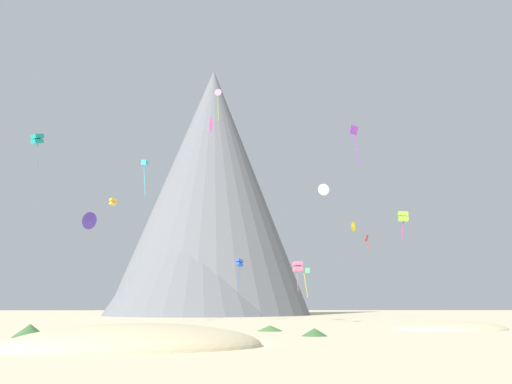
{
  "coord_description": "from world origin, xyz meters",
  "views": [
    {
      "loc": [
        0.54,
        -36.0,
        2.5
      ],
      "look_at": [
        3.19,
        45.84,
        19.59
      ],
      "focal_mm": 37.8,
      "sensor_mm": 36.0,
      "label": 1
    }
  ],
  "objects": [
    {
      "name": "ground_plane",
      "position": [
        0.0,
        0.0,
        0.0
      ],
      "size": [
        400.0,
        400.0,
        0.0
      ],
      "primitive_type": "plane",
      "color": "beige"
    },
    {
      "name": "dune_foreground_left",
      "position": [
        21.94,
        19.51,
        0.0
      ],
      "size": [
        13.94,
        11.72,
        1.66
      ],
      "primitive_type": "ellipsoid",
      "rotation": [
        0.0,
        0.0,
        0.23
      ],
      "color": "beige",
      "rests_on": "ground_plane"
    },
    {
      "name": "dune_foreground_right",
      "position": [
        -5.37,
        -3.31,
        0.0
      ],
      "size": [
        16.89,
        12.3,
        2.82
      ],
      "primitive_type": "ellipsoid",
      "rotation": [
        0.0,
        0.0,
        0.26
      ],
      "color": "#CCBA8E",
      "rests_on": "ground_plane"
    },
    {
      "name": "bush_far_right",
      "position": [
        3.57,
        16.59,
        0.27
      ],
      "size": [
        3.02,
        3.02,
        0.54
      ],
      "primitive_type": "cone",
      "rotation": [
        0.0,
        0.0,
        3.41
      ],
      "color": "#477238",
      "rests_on": "ground_plane"
    },
    {
      "name": "bush_mid_center",
      "position": [
        0.35,
        6.46,
        0.21
      ],
      "size": [
        1.92,
        1.92,
        0.41
      ],
      "primitive_type": "cone",
      "rotation": [
        0.0,
        0.0,
        6.04
      ],
      "color": "#386633",
      "rests_on": "ground_plane"
    },
    {
      "name": "bush_scatter_east",
      "position": [
        6.67,
        8.33,
        0.31
      ],
      "size": [
        2.72,
        2.72,
        0.62
      ],
      "primitive_type": "cone",
      "rotation": [
        0.0,
        0.0,
        1.2
      ],
      "color": "#386633",
      "rests_on": "ground_plane"
    },
    {
      "name": "bush_near_right",
      "position": [
        -2.75,
        5.22,
        0.2
      ],
      "size": [
        2.54,
        2.54,
        0.4
      ],
      "primitive_type": "cone",
      "rotation": [
        0.0,
        0.0,
        2.4
      ],
      "color": "#668C4C",
      "rests_on": "ground_plane"
    },
    {
      "name": "bush_low_patch",
      "position": [
        -15.51,
        7.32,
        0.5
      ],
      "size": [
        3.58,
        3.58,
        1.01
      ],
      "primitive_type": "cone",
      "rotation": [
        0.0,
        0.0,
        0.52
      ],
      "color": "#386633",
      "rests_on": "ground_plane"
    },
    {
      "name": "rock_massif",
      "position": [
        -7.07,
        94.5,
        26.99
      ],
      "size": [
        60.96,
        63.93,
        62.57
      ],
      "color": "slate",
      "rests_on": "ground_plane"
    },
    {
      "name": "kite_white_mid",
      "position": [
        14.82,
        52.1,
        21.41
      ],
      "size": [
        1.98,
        0.62,
        1.97
      ],
      "rotation": [
        0.0,
        0.0,
        0.14
      ],
      "color": "white"
    },
    {
      "name": "kite_rainbow_low",
      "position": [
        9.84,
        48.74,
        8.28
      ],
      "size": [
        1.57,
        1.6,
        4.61
      ],
      "rotation": [
        0.0,
        0.0,
        3.32
      ],
      "color": "#E5668C"
    },
    {
      "name": "kite_yellow_mid",
      "position": [
        18.57,
        46.55,
        14.34
      ],
      "size": [
        1.36,
        1.49,
        1.59
      ],
      "rotation": [
        0.0,
        0.0,
        0.87
      ],
      "color": "yellow"
    },
    {
      "name": "kite_gold_mid",
      "position": [
        -19.56,
        49.02,
        18.5
      ],
      "size": [
        1.27,
        1.26,
        1.13
      ],
      "rotation": [
        0.0,
        0.0,
        2.19
      ],
      "color": "gold"
    },
    {
      "name": "kite_lime_low",
      "position": [
        18.36,
        21.12,
        11.79
      ],
      "size": [
        1.21,
        1.19,
        2.92
      ],
      "rotation": [
        0.0,
        0.0,
        4.53
      ],
      "color": "#8CD133"
    },
    {
      "name": "kite_red_mid",
      "position": [
        23.66,
        59.95,
        13.98
      ],
      "size": [
        0.84,
        0.93,
        2.66
      ],
      "rotation": [
        0.0,
        0.0,
        3.19
      ],
      "color": "red"
    },
    {
      "name": "kite_violet_mid",
      "position": [
        13.73,
        22.61,
        21.49
      ],
      "size": [
        1.11,
        0.64,
        4.53
      ],
      "rotation": [
        0.0,
        0.0,
        2.84
      ],
      "color": "purple"
    },
    {
      "name": "kite_blue_low",
      "position": [
        0.66,
        54.9,
        9.27
      ],
      "size": [
        1.44,
        1.43,
        4.81
      ],
      "rotation": [
        0.0,
        0.0,
        5.42
      ],
      "color": "blue"
    },
    {
      "name": "kite_cyan_mid",
      "position": [
        -12.71,
        37.62,
        21.78
      ],
      "size": [
        0.96,
        0.95,
        5.19
      ],
      "rotation": [
        0.0,
        0.0,
        4.39
      ],
      "color": "#33BCDB"
    },
    {
      "name": "kite_green_low",
      "position": [
        10.28,
        41.08,
        6.36
      ],
      "size": [
        0.94,
        0.56,
        4.13
      ],
      "rotation": [
        0.0,
        0.0,
        1.88
      ],
      "color": "green"
    },
    {
      "name": "kite_indigo_low",
      "position": [
        -20.12,
        38.5,
        13.82
      ],
      "size": [
        2.03,
        2.38,
        2.4
      ],
      "rotation": [
        0.0,
        0.0,
        0.93
      ],
      "color": "#5138B2"
    },
    {
      "name": "kite_pink_high",
      "position": [
        -3.14,
        51.29,
        38.0
      ],
      "size": [
        1.26,
        0.62,
        5.61
      ],
      "rotation": [
        0.0,
        0.0,
        2.95
      ],
      "color": "pink"
    },
    {
      "name": "kite_teal_mid",
      "position": [
        -25.38,
        31.04,
        23.21
      ],
      "size": [
        1.71,
        1.72,
        4.72
      ],
      "rotation": [
        0.0,
        0.0,
        5.57
      ],
      "color": "teal"
    },
    {
      "name": "kite_magenta_mid",
      "position": [
        -2.71,
        24.0,
        23.06
      ],
      "size": [
        0.69,
        1.88,
        1.88
      ],
      "rotation": [
        0.0,
        0.0,
        1.82
      ],
      "color": "#D1339E"
    }
  ]
}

